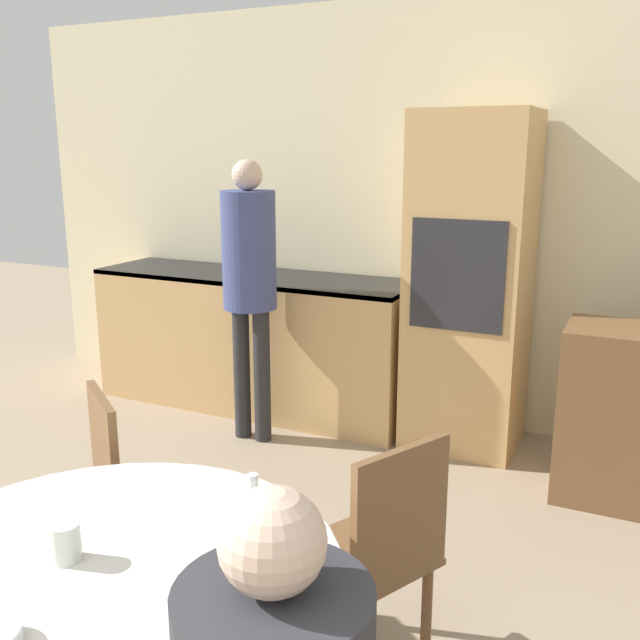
% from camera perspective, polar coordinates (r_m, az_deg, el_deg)
% --- Properties ---
extents(wall_back, '(6.36, 0.05, 2.60)m').
position_cam_1_polar(wall_back, '(4.49, 10.69, 8.01)').
color(wall_back, beige).
rests_on(wall_back, ground_plane).
extents(kitchen_counter, '(2.17, 0.60, 0.91)m').
position_cam_1_polar(kitchen_counter, '(4.81, -5.34, -1.51)').
color(kitchen_counter, tan).
rests_on(kitchen_counter, ground_plane).
extents(oven_unit, '(0.64, 0.59, 1.93)m').
position_cam_1_polar(oven_unit, '(4.17, 11.89, 2.83)').
color(oven_unit, tan).
rests_on(oven_unit, ground_plane).
extents(chair_far_left, '(0.56, 0.56, 0.87)m').
position_cam_1_polar(chair_far_left, '(2.80, -18.58, -13.40)').
color(chair_far_left, brown).
rests_on(chair_far_left, ground_plane).
extents(chair_far_right, '(0.53, 0.53, 0.87)m').
position_cam_1_polar(chair_far_right, '(2.38, 4.67, -17.88)').
color(chair_far_right, brown).
rests_on(chair_far_right, ground_plane).
extents(person_standing, '(0.31, 0.31, 1.66)m').
position_cam_1_polar(person_standing, '(4.13, -5.67, 4.02)').
color(person_standing, '#262628').
rests_on(person_standing, ground_plane).
extents(cup, '(0.08, 0.08, 0.10)m').
position_cam_1_polar(cup, '(1.96, -19.71, -16.38)').
color(cup, silver).
rests_on(cup, dining_table).
extents(salt_shaker, '(0.03, 0.03, 0.09)m').
position_cam_1_polar(salt_shaker, '(2.13, -5.40, -13.24)').
color(salt_shaker, white).
rests_on(salt_shaker, dining_table).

